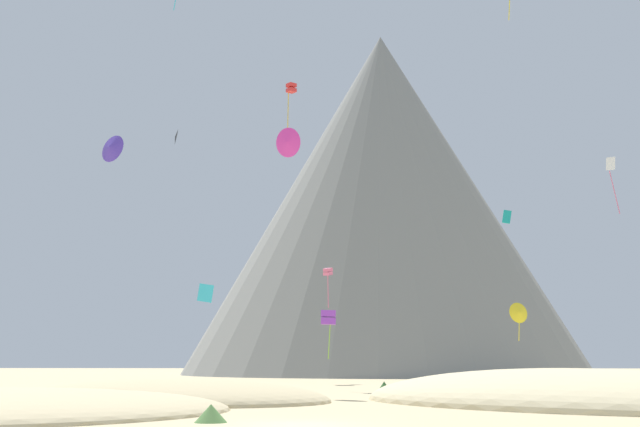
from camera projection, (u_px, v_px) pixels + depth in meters
ground_plane at (296, 425)px, 29.97m from camera, size 400.00×400.00×0.00m
dune_foreground_right at (169, 401)px, 47.35m from camera, size 23.35×21.23×2.49m
dune_midground at (568, 404)px, 44.21m from camera, size 29.05×30.19×3.67m
bush_far_right at (384, 390)px, 50.03m from camera, size 1.94×1.94×1.01m
bush_mid_center at (613, 397)px, 42.95m from camera, size 2.70×2.70×0.83m
bush_far_left at (211, 413)px, 31.07m from camera, size 1.29×1.29×0.67m
rock_massif at (388, 218)px, 137.79m from camera, size 83.33×83.33×55.23m
kite_rainbow_low at (328, 273)px, 87.23m from camera, size 1.02×1.04×4.13m
kite_teal_mid at (507, 217)px, 70.85m from camera, size 0.85×0.28×1.23m
kite_black_high at (176, 137)px, 93.06m from camera, size 0.99×1.79×1.73m
kite_red_high at (291, 90)px, 80.36m from camera, size 1.06×1.06×5.05m
kite_cyan_low at (206, 293)px, 60.20m from camera, size 1.21×0.17×1.38m
kite_violet_low at (328, 318)px, 80.82m from camera, size 1.43×1.42×4.59m
kite_yellow_low at (519, 313)px, 87.23m from camera, size 2.22×1.46×3.98m
kite_white_mid at (612, 172)px, 80.28m from camera, size 0.94×0.66×5.51m
kite_indigo_mid at (111, 148)px, 51.15m from camera, size 1.83×1.38×1.76m
kite_magenta_mid at (287, 142)px, 62.23m from camera, size 2.17×1.57×2.18m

